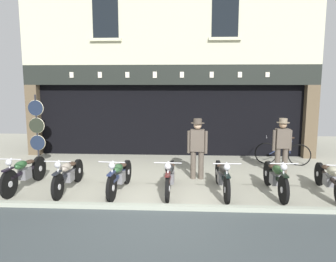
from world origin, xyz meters
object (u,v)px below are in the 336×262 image
salesman_left (197,145)px  advert_board_near (239,106)px  motorcycle_far_right (330,178)px  shopkeeper_center (282,144)px  motorcycle_left (68,174)px  leaning_bicycle (283,153)px  motorcycle_right (275,177)px  tyre_sign_pole (37,126)px  motorcycle_center_left (120,175)px  motorcycle_center (170,176)px  motorcycle_far_left (24,172)px  motorcycle_center_right (222,176)px  advert_board_far (269,110)px

salesman_left → advert_board_near: size_ratio=1.71×
motorcycle_far_right → shopkeeper_center: (-0.66, 1.65, 0.52)m
motorcycle_left → advert_board_near: 6.59m
motorcycle_far_right → leaning_bicycle: size_ratio=1.17×
motorcycle_right → advert_board_near: 4.45m
motorcycle_left → advert_board_near: size_ratio=2.02×
motorcycle_right → tyre_sign_pole: bearing=-21.0°
shopkeeper_center → motorcycle_far_right: bearing=107.0°
salesman_left → advert_board_near: bearing=-114.6°
motorcycle_left → leaning_bicycle: (6.10, 2.92, -0.03)m
motorcycle_center_left → motorcycle_center: motorcycle_center_left is taller
motorcycle_left → motorcycle_center_left: 1.31m
motorcycle_far_left → motorcycle_right: 6.22m
leaning_bicycle → tyre_sign_pole: bearing=104.3°
motorcycle_far_left → motorcycle_center: size_ratio=1.03×
motorcycle_center_right → tyre_sign_pole: (-5.80, 2.62, 0.84)m
advert_board_far → motorcycle_center_left: bearing=-137.2°
motorcycle_right → tyre_sign_pole: tyre_sign_pole is taller
motorcycle_center → advert_board_far: advert_board_far is taller
motorcycle_far_left → advert_board_far: size_ratio=1.87×
motorcycle_left → motorcycle_far_right: bearing=-179.4°
leaning_bicycle → motorcycle_center: bearing=141.6°
motorcycle_center → shopkeeper_center: (3.16, 1.68, 0.51)m
shopkeeper_center → advert_board_near: advert_board_near is taller
motorcycle_center → shopkeeper_center: shopkeeper_center is taller
motorcycle_far_left → leaning_bicycle: bearing=-155.6°
motorcycle_right → leaning_bicycle: (1.03, 2.91, -0.04)m
motorcycle_center_left → leaning_bicycle: leaning_bicycle is taller
motorcycle_center_right → advert_board_far: 4.89m
advert_board_far → leaning_bicycle: bearing=-82.8°
motorcycle_center → motorcycle_right: motorcycle_right is taller
motorcycle_center_left → advert_board_near: size_ratio=1.98×
motorcycle_far_right → advert_board_far: bearing=-79.4°
motorcycle_far_left → motorcycle_left: (1.15, -0.07, -0.02)m
advert_board_far → tyre_sign_pole: bearing=-168.7°
motorcycle_center_left → motorcycle_right: (3.77, 0.07, 0.00)m
advert_board_near → motorcycle_far_left: bearing=-145.3°
motorcycle_left → motorcycle_right: size_ratio=1.02×
motorcycle_center_left → advert_board_far: advert_board_far is taller
motorcycle_center → motorcycle_right: size_ratio=1.02×
motorcycle_center → motorcycle_far_left: bearing=0.6°
motorcycle_far_left → advert_board_near: advert_board_near is taller
motorcycle_center_left → advert_board_near: (3.55, 4.29, 1.41)m
motorcycle_far_left → leaning_bicycle: size_ratio=1.19×
motorcycle_right → advert_board_near: size_ratio=1.98×
motorcycle_left → shopkeeper_center: 5.95m
motorcycle_center_left → motorcycle_left: bearing=2.2°
motorcycle_far_left → motorcycle_far_right: size_ratio=1.01×
motorcycle_left → salesman_left: 3.49m
motorcycle_right → tyre_sign_pole: 7.59m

